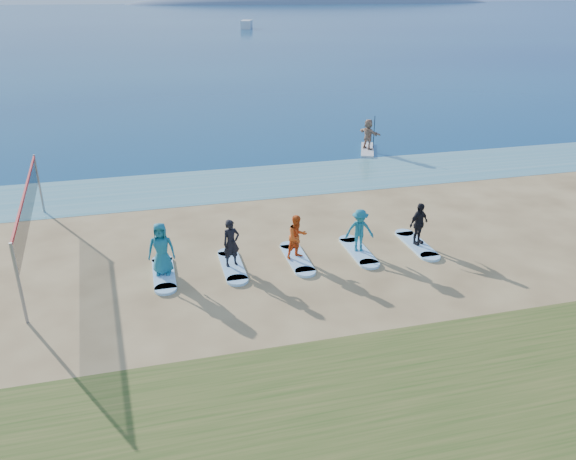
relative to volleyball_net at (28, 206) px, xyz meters
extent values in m
plane|color=tan|center=(8.22, -4.41, -1.90)|extent=(600.00, 600.00, 0.00)
plane|color=teal|center=(8.22, 6.09, -1.90)|extent=(600.00, 600.00, 0.00)
plane|color=navy|center=(8.22, 155.59, -1.90)|extent=(600.00, 600.00, 0.00)
ellipsoid|color=slate|center=(103.22, 295.59, -1.90)|extent=(220.00, 56.00, 18.00)
cylinder|color=gray|center=(0.34, -4.49, -0.65)|extent=(0.09, 0.09, 2.50)
cylinder|color=gray|center=(-0.34, 4.49, -0.65)|extent=(0.09, 0.09, 2.50)
cube|color=black|center=(0.00, 0.00, 0.00)|extent=(0.71, 8.98, 1.00)
cube|color=red|center=(0.00, 0.00, 0.52)|extent=(0.74, 8.98, 0.10)
cube|color=silver|center=(16.53, 10.03, -1.84)|extent=(1.77, 3.04, 0.12)
imported|color=tan|center=(16.53, 10.03, -0.92)|extent=(1.08, 1.67, 1.72)
cube|color=silver|center=(28.55, 111.41, -1.90)|extent=(3.69, 6.20, 1.73)
cube|color=#A4DBFF|center=(4.26, -2.56, -1.86)|extent=(0.70, 2.20, 0.09)
imported|color=#1A6C81|center=(4.26, -2.56, -0.93)|extent=(0.93, 0.67, 1.77)
cube|color=#A4DBFF|center=(6.55, -2.56, -1.86)|extent=(0.70, 2.20, 0.09)
imported|color=black|center=(6.55, -2.56, -1.00)|extent=(0.68, 0.54, 1.64)
cube|color=#A4DBFF|center=(8.83, -2.56, -1.86)|extent=(0.70, 2.20, 0.09)
imported|color=#D74E16|center=(8.83, -2.56, -1.03)|extent=(0.91, 0.81, 1.57)
cube|color=#A4DBFF|center=(11.12, -2.56, -1.86)|extent=(0.70, 2.20, 0.09)
imported|color=#1A6C81|center=(11.12, -2.56, -1.04)|extent=(1.10, 0.76, 1.56)
cube|color=#A4DBFF|center=(13.41, -2.56, -1.86)|extent=(0.70, 2.20, 0.09)
imported|color=black|center=(13.41, -2.56, -1.03)|extent=(1.00, 0.72, 1.58)
camera|label=1|loc=(4.12, -19.49, 6.90)|focal=35.00mm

